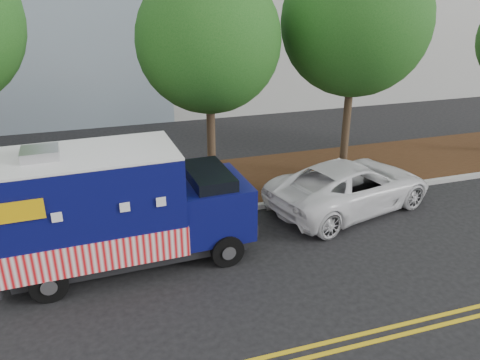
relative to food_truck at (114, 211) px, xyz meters
name	(u,v)px	position (x,y,z in m)	size (l,w,h in m)	color
ground	(182,244)	(1.62, 0.42, -1.40)	(120.00, 120.00, 0.00)	black
curb	(173,218)	(1.62, 1.82, -1.32)	(120.00, 0.18, 0.15)	#9E9E99
mulch_strip	(161,190)	(1.62, 3.92, -1.32)	(120.00, 4.00, 0.15)	black
tree_b	(209,41)	(3.16, 3.19, 3.41)	(4.16, 4.16, 6.90)	#38281C
tree_c	(355,21)	(7.88, 3.27, 3.84)	(4.67, 4.67, 7.58)	#38281C
food_truck	(114,211)	(0.00, 0.00, 0.00)	(5.96, 2.46, 3.09)	black
white_car	(351,186)	(6.87, 1.03, -0.67)	(2.42, 5.25, 1.46)	white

